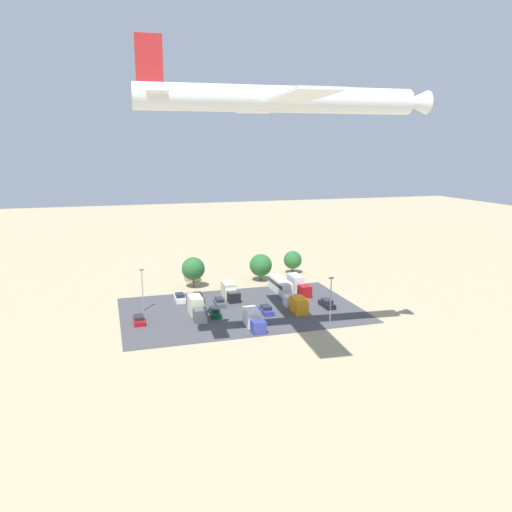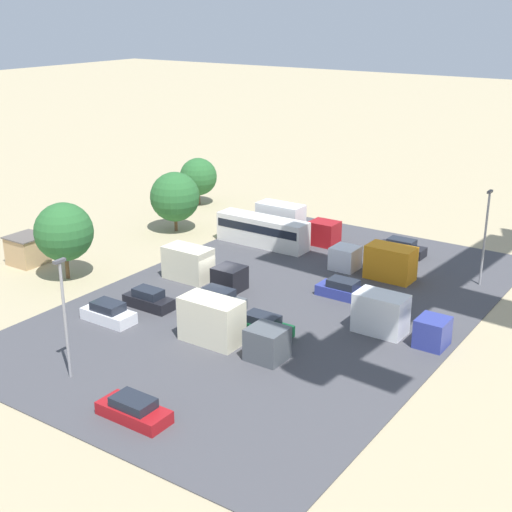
# 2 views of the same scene
# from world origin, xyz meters

# --- Properties ---
(ground_plane) EXTENTS (400.00, 400.00, 0.00)m
(ground_plane) POSITION_xyz_m (0.00, 0.00, 0.00)
(ground_plane) COLOR tan
(parking_lot_surface) EXTENTS (46.44, 29.84, 0.08)m
(parking_lot_surface) POSITION_xyz_m (0.00, 6.65, 0.04)
(parking_lot_surface) COLOR #424247
(parking_lot_surface) RESTS_ON ground
(shed_building) EXTENTS (3.32, 3.32, 2.80)m
(shed_building) POSITION_xyz_m (5.50, -18.77, 1.41)
(shed_building) COLOR tan
(shed_building) RESTS_ON ground
(bus) EXTENTS (2.45, 10.04, 3.00)m
(bus) POSITION_xyz_m (-11.72, -3.10, 1.70)
(bus) COLOR silver
(bus) RESTS_ON ground
(parked_car_0) EXTENTS (1.76, 4.71, 1.51)m
(parked_car_0) POSITION_xyz_m (5.66, 8.55, 0.71)
(parked_car_0) COLOR #0C4723
(parked_car_0) RESTS_ON ground
(parked_car_1) EXTENTS (1.78, 4.61, 1.54)m
(parked_car_1) POSITION_xyz_m (3.44, 2.70, 0.72)
(parked_car_1) COLOR #4C5156
(parked_car_1) RESTS_ON ground
(parked_car_2) EXTENTS (1.74, 4.32, 1.63)m
(parked_car_2) POSITION_xyz_m (6.93, -1.88, 0.76)
(parked_car_2) COLOR black
(parked_car_2) RESTS_ON ground
(parked_car_3) EXTENTS (1.86, 4.74, 1.60)m
(parked_car_3) POSITION_xyz_m (-17.09, 9.96, 0.75)
(parked_car_3) COLOR black
(parked_car_3) RESTS_ON ground
(parked_car_4) EXTENTS (1.96, 4.40, 1.60)m
(parked_car_4) POSITION_xyz_m (10.72, -2.66, 0.75)
(parked_car_4) COLOR silver
(parked_car_4) RESTS_ON ground
(parked_car_5) EXTENTS (1.98, 4.66, 1.41)m
(parked_car_5) POSITION_xyz_m (19.87, 8.75, 0.67)
(parked_car_5) COLOR maroon
(parked_car_5) RESTS_ON ground
(parked_car_6) EXTENTS (1.95, 4.44, 1.56)m
(parked_car_6) POSITION_xyz_m (-4.09, 10.26, 0.73)
(parked_car_6) COLOR navy
(parked_car_6) RESTS_ON ground
(parked_truck_0) EXTENTS (2.41, 7.91, 3.11)m
(parked_truck_0) POSITION_xyz_m (-10.25, 10.51, 1.50)
(parked_truck_0) COLOR silver
(parked_truck_0) RESTS_ON ground
(parked_truck_1) EXTENTS (2.31, 9.32, 3.53)m
(parked_truck_1) POSITION_xyz_m (-15.47, -1.78, 1.70)
(parked_truck_1) COLOR maroon
(parked_truck_1) RESTS_ON ground
(parked_truck_2) EXTENTS (2.41, 8.06, 3.00)m
(parked_truck_2) POSITION_xyz_m (0.06, -2.00, 1.45)
(parked_truck_2) COLOR black
(parked_truck_2) RESTS_ON ground
(parked_truck_3) EXTENTS (2.40, 8.52, 3.38)m
(parked_truck_3) POSITION_xyz_m (8.96, 7.63, 1.63)
(parked_truck_3) COLOR #4C5156
(parked_truck_3) RESTS_ON ground
(parked_truck_4) EXTENTS (2.33, 7.16, 3.09)m
(parked_truck_4) POSITION_xyz_m (0.46, 17.00, 1.49)
(parked_truck_4) COLOR navy
(parked_truck_4) RESTS_ON ground
(tree_near_shed) EXTENTS (4.61, 4.61, 5.84)m
(tree_near_shed) POSITION_xyz_m (-20.66, -18.67, 3.53)
(tree_near_shed) COLOR brown
(tree_near_shed) RESTS_ON ground
(tree_apron_mid) EXTENTS (5.41, 5.41, 6.60)m
(tree_apron_mid) POSITION_xyz_m (-10.56, -13.83, 3.89)
(tree_apron_mid) COLOR brown
(tree_apron_mid) RESTS_ON ground
(tree_apron_far) EXTENTS (5.30, 5.30, 7.10)m
(tree_apron_far) POSITION_xyz_m (6.04, -12.62, 4.45)
(tree_apron_far) COLOR brown
(tree_apron_far) RESTS_ON ground
(light_pole_lot_centre) EXTENTS (0.90, 0.28, 8.62)m
(light_pole_lot_centre) POSITION_xyz_m (-13.50, 19.03, 4.82)
(light_pole_lot_centre) COLOR gray
(light_pole_lot_centre) RESTS_ON ground
(light_pole_lot_edge) EXTENTS (0.90, 0.28, 8.37)m
(light_pole_lot_edge) POSITION_xyz_m (18.53, 1.65, 4.69)
(light_pole_lot_edge) COLOR gray
(light_pole_lot_edge) RESTS_ON ground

